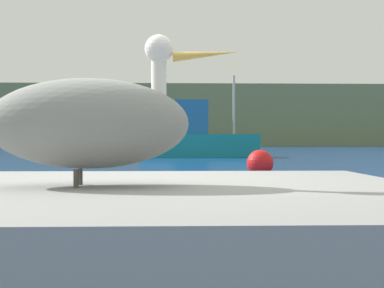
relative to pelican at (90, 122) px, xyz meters
name	(u,v)px	position (x,y,z in m)	size (l,w,h in m)	color
ground_plane	(135,266)	(0.21, 0.73, -1.01)	(260.00, 260.00, 0.00)	navy
hillside_backdrop	(171,117)	(0.21, 71.13, 2.78)	(140.00, 15.23, 7.60)	#6B7A51
pier_dock	(88,240)	(-0.01, 0.00, -0.69)	(3.99, 3.01, 0.64)	gray
pelican	(90,122)	(0.00, 0.00, 0.00)	(1.49, 0.65, 0.89)	gray
fishing_boat_teal	(197,138)	(1.67, 24.42, -0.08)	(5.98, 2.03, 4.09)	teal
mooring_buoy	(260,163)	(2.59, 10.09, -0.69)	(0.65, 0.65, 0.65)	red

